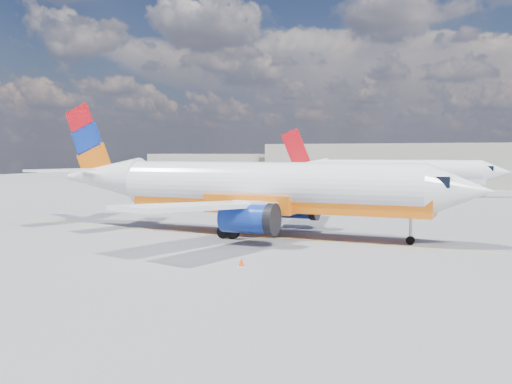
% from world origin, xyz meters
% --- Properties ---
extents(ground, '(240.00, 240.00, 0.00)m').
position_xyz_m(ground, '(0.00, 0.00, 0.00)').
color(ground, slate).
rests_on(ground, ground).
extents(taxi_line, '(70.00, 0.15, 0.01)m').
position_xyz_m(taxi_line, '(0.00, 3.00, 0.01)').
color(taxi_line, gold).
rests_on(taxi_line, ground).
extents(terminal_main, '(70.00, 14.00, 8.00)m').
position_xyz_m(terminal_main, '(5.00, 75.00, 4.00)').
color(terminal_main, '#ABA393').
rests_on(terminal_main, ground).
extents(terminal_annex, '(26.00, 10.00, 6.00)m').
position_xyz_m(terminal_annex, '(-45.00, 72.00, 3.00)').
color(terminal_annex, '#ABA393').
rests_on(terminal_annex, ground).
extents(main_jet, '(35.59, 28.14, 10.79)m').
position_xyz_m(main_jet, '(-1.36, 3.56, 3.60)').
color(main_jet, white).
rests_on(main_jet, ground).
extents(second_jet, '(33.41, 25.99, 10.09)m').
position_xyz_m(second_jet, '(-0.12, 48.76, 3.36)').
color(second_jet, white).
rests_on(second_jet, ground).
extents(traffic_cone, '(0.39, 0.39, 0.55)m').
position_xyz_m(traffic_cone, '(3.31, -7.87, 0.27)').
color(traffic_cone, white).
rests_on(traffic_cone, ground).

